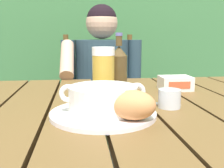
# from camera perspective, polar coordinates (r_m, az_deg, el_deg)

# --- Properties ---
(dining_table) EXTENTS (1.38, 0.98, 0.78)m
(dining_table) POSITION_cam_1_polar(r_m,az_deg,el_deg) (0.90, 2.05, -9.55)
(dining_table) COLOR brown
(dining_table) RESTS_ON ground_plane
(chair_near_diner) EXTENTS (0.49, 0.42, 1.01)m
(chair_near_diner) POSITION_cam_1_polar(r_m,az_deg,el_deg) (1.84, -2.58, -5.68)
(chair_near_diner) COLOR brown
(chair_near_diner) RESTS_ON ground_plane
(person_eating) EXTENTS (0.48, 0.47, 1.18)m
(person_eating) POSITION_cam_1_polar(r_m,az_deg,el_deg) (1.60, -2.19, -0.40)
(person_eating) COLOR #29404A
(person_eating) RESTS_ON ground_plane
(serving_plate) EXTENTS (0.29, 0.29, 0.01)m
(serving_plate) POSITION_cam_1_polar(r_m,az_deg,el_deg) (0.73, -1.92, -6.39)
(serving_plate) COLOR white
(serving_plate) RESTS_ON dining_table
(soup_bowl) EXTENTS (0.24, 0.19, 0.08)m
(soup_bowl) POSITION_cam_1_polar(r_m,az_deg,el_deg) (0.72, -1.94, -3.09)
(soup_bowl) COLOR white
(soup_bowl) RESTS_ON serving_plate
(bread_roll) EXTENTS (0.14, 0.12, 0.07)m
(bread_roll) POSITION_cam_1_polar(r_m,az_deg,el_deg) (0.66, 4.53, -4.54)
(bread_roll) COLOR tan
(bread_roll) RESTS_ON serving_plate
(beer_glass) EXTENTS (0.08, 0.08, 0.18)m
(beer_glass) POSITION_cam_1_polar(r_m,az_deg,el_deg) (0.93, -1.87, 2.50)
(beer_glass) COLOR gold
(beer_glass) RESTS_ON dining_table
(beer_bottle) EXTENTS (0.06, 0.06, 0.23)m
(beer_bottle) POSITION_cam_1_polar(r_m,az_deg,el_deg) (0.99, 1.49, 3.25)
(beer_bottle) COLOR #4E3B1D
(beer_bottle) RESTS_ON dining_table
(water_glass_small) EXTENTS (0.07, 0.07, 0.06)m
(water_glass_small) POSITION_cam_1_polar(r_m,az_deg,el_deg) (0.83, 12.30, -3.07)
(water_glass_small) COLOR silver
(water_glass_small) RESTS_ON dining_table
(butter_tub) EXTENTS (0.12, 0.10, 0.06)m
(butter_tub) POSITION_cam_1_polar(r_m,az_deg,el_deg) (1.10, 13.52, 0.19)
(butter_tub) COLOR white
(butter_tub) RESTS_ON dining_table
(table_knife) EXTENTS (0.16, 0.06, 0.01)m
(table_knife) POSITION_cam_1_polar(r_m,az_deg,el_deg) (0.86, 7.98, -4.12)
(table_knife) COLOR silver
(table_knife) RESTS_ON dining_table
(diner_bowl) EXTENTS (0.15, 0.15, 0.05)m
(diner_bowl) POSITION_cam_1_polar(r_m,az_deg,el_deg) (1.25, -0.78, 1.52)
(diner_bowl) COLOR white
(diner_bowl) RESTS_ON dining_table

